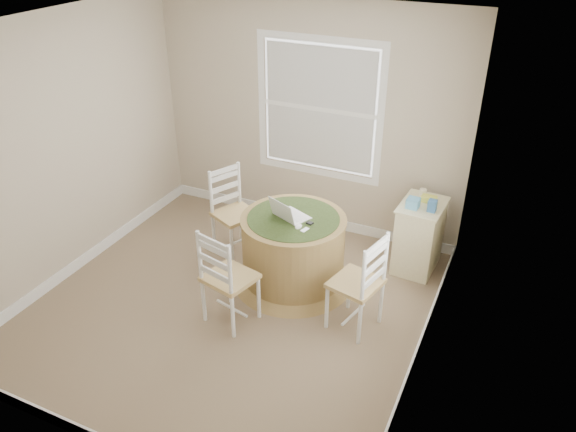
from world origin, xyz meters
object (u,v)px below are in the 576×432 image
at_px(round_table, 293,247).
at_px(laptop, 290,215).
at_px(chair_left, 236,214).
at_px(chair_near, 230,277).
at_px(chair_right, 356,283).
at_px(corner_chest, 419,236).

xyz_separation_m(round_table, laptop, (-0.04, -0.00, 0.37)).
distance_m(chair_left, laptop, 0.85).
bearing_deg(chair_near, laptop, -92.80).
bearing_deg(chair_near, chair_right, -145.85).
bearing_deg(chair_right, chair_left, -98.53).
bearing_deg(chair_near, corner_chest, -117.10).
relative_size(round_table, chair_left, 1.28).
bearing_deg(chair_left, chair_near, -127.89).
xyz_separation_m(chair_left, laptop, (0.76, -0.25, 0.30)).
bearing_deg(laptop, round_table, -150.01).
height_order(chair_near, chair_right, same).
distance_m(chair_left, corner_chest, 1.95).
relative_size(round_table, chair_right, 1.28).
relative_size(chair_left, chair_near, 1.00).
height_order(chair_left, laptop, laptop).
xyz_separation_m(chair_near, corner_chest, (1.35, 1.56, -0.09)).
height_order(chair_left, chair_near, same).
height_order(laptop, corner_chest, laptop).
bearing_deg(laptop, chair_left, 5.70).
xyz_separation_m(round_table, chair_right, (0.78, -0.39, 0.07)).
distance_m(round_table, chair_near, 0.83).
bearing_deg(round_table, chair_left, 177.81).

